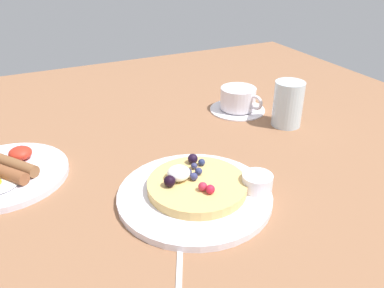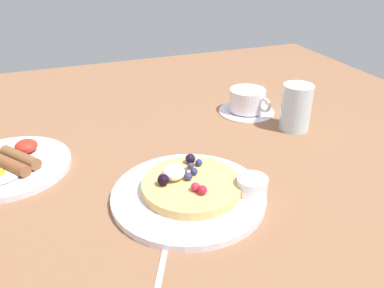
% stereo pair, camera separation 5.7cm
% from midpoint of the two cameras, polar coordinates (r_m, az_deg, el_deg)
% --- Properties ---
extents(ground_plane, '(1.57, 1.52, 0.03)m').
position_cam_midpoint_polar(ground_plane, '(0.73, -5.40, -5.81)').
color(ground_plane, '#8F6143').
extents(pancake_plate, '(0.26, 0.26, 0.01)m').
position_cam_midpoint_polar(pancake_plate, '(0.66, -2.09, -7.53)').
color(pancake_plate, white).
rests_on(pancake_plate, ground_plane).
extents(pancake_with_berries, '(0.17, 0.17, 0.04)m').
position_cam_midpoint_polar(pancake_with_berries, '(0.66, -1.95, -5.87)').
color(pancake_with_berries, '#E1B769').
rests_on(pancake_with_berries, pancake_plate).
extents(syrup_ramekin, '(0.05, 0.05, 0.03)m').
position_cam_midpoint_polar(syrup_ramekin, '(0.67, 7.07, -5.56)').
color(syrup_ramekin, white).
rests_on(syrup_ramekin, pancake_plate).
extents(breakfast_plate, '(0.23, 0.23, 0.01)m').
position_cam_midpoint_polar(breakfast_plate, '(0.81, -27.54, -4.06)').
color(breakfast_plate, white).
rests_on(breakfast_plate, ground_plane).
extents(fried_breakfast, '(0.11, 0.14, 0.03)m').
position_cam_midpoint_polar(fried_breakfast, '(0.79, -26.84, -3.16)').
color(fried_breakfast, brown).
rests_on(fried_breakfast, breakfast_plate).
extents(coffee_saucer, '(0.14, 0.14, 0.01)m').
position_cam_midpoint_polar(coffee_saucer, '(1.00, 5.00, 5.07)').
color(coffee_saucer, white).
rests_on(coffee_saucer, ground_plane).
extents(coffee_cup, '(0.09, 0.11, 0.05)m').
position_cam_midpoint_polar(coffee_cup, '(0.98, 5.14, 6.69)').
color(coffee_cup, white).
rests_on(coffee_cup, coffee_saucer).
extents(water_glass, '(0.07, 0.07, 0.10)m').
position_cam_midpoint_polar(water_glass, '(0.92, 12.08, 5.70)').
color(water_glass, silver).
rests_on(water_glass, ground_plane).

